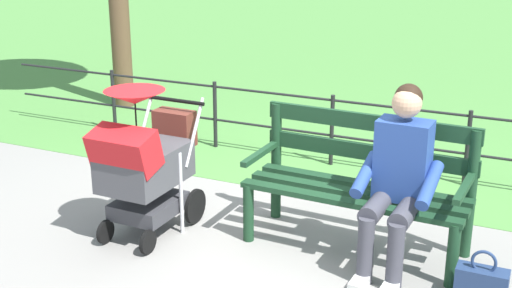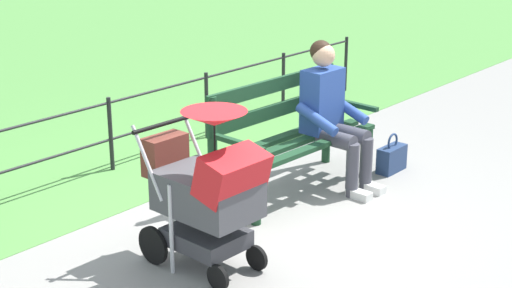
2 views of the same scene
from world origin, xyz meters
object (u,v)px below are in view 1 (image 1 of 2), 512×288
object	(u,v)px
park_bench	(361,178)
person_on_bench	(398,175)
stroller	(144,161)
handbag	(481,285)

from	to	relation	value
park_bench	person_on_bench	bearing A→B (deg)	144.87
park_bench	person_on_bench	world-z (taller)	person_on_bench
person_on_bench	stroller	distance (m)	1.85
person_on_bench	handbag	distance (m)	0.87
park_bench	stroller	world-z (taller)	stroller
stroller	person_on_bench	bearing A→B (deg)	-171.16
person_on_bench	stroller	xyz separation A→B (m)	(1.83, 0.28, -0.08)
person_on_bench	handbag	size ratio (longest dim) A/B	3.45
stroller	handbag	distance (m)	2.50
park_bench	person_on_bench	xyz separation A→B (m)	(-0.32, 0.22, 0.15)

